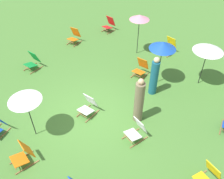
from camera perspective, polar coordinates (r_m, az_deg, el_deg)
The scene contains 16 objects.
ground_plane at distance 8.91m, azimuth -5.09°, elevation -6.27°, with size 40.00×40.00×0.00m, color #477A33.
deckchair_0 at distance 8.76m, azimuth -5.67°, elevation -3.92°, with size 0.53×0.79×0.83m.
deckchair_1 at distance 7.99m, azimuth 5.90°, elevation -9.69°, with size 0.64×0.85×0.83m.
deckchair_4 at distance 11.49m, azimuth -18.38°, elevation 6.36°, with size 0.54×0.80×0.83m.
deckchair_7 at distance 14.11m, azimuth -0.71°, elevation 15.21°, with size 0.49×0.76×0.83m.
deckchair_8 at distance 13.04m, azimuth -8.98°, elevation 12.41°, with size 0.61×0.83×0.83m.
deckchair_9 at distance 7.54m, azimuth 21.91°, elevation -18.54°, with size 0.67×0.86×0.83m.
deckchair_10 at distance 10.56m, azimuth 6.88°, elevation 5.05°, with size 0.53×0.79×0.83m.
deckchair_11 at distance 12.36m, azimuth 13.49°, elevation 10.01°, with size 0.54×0.80×0.83m.
deckchair_12 at distance 7.86m, azimuth -20.35°, elevation -14.39°, with size 0.61×0.83×0.83m.
umbrella_0 at distance 9.50m, azimuth 12.04°, elevation 10.25°, with size 1.05×1.05×1.94m.
umbrella_1 at distance 11.37m, azimuth 6.59°, elevation 16.72°, with size 0.93×0.93×2.01m.
umbrella_2 at distance 9.97m, azimuth 22.11°, elevation 9.24°, with size 1.17×1.17×1.91m.
umbrella_4 at distance 7.53m, azimuth -20.27°, elevation -1.63°, with size 1.02×1.02×1.89m.
person_0 at distance 9.44m, azimuth 10.02°, elevation 3.00°, with size 0.45×0.45×1.70m.
person_1 at distance 8.20m, azimuth 6.46°, elevation -2.88°, with size 0.34×0.34×1.85m.
Camera 1 is at (4.53, -4.02, 6.54)m, focal length 38.35 mm.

